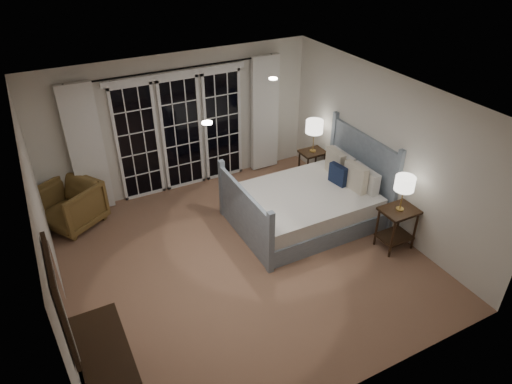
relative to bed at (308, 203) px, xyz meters
name	(u,v)px	position (x,y,z in m)	size (l,w,h in m)	color
floor	(243,259)	(-1.41, -0.41, -0.34)	(5.00, 5.00, 0.00)	#8B634B
ceiling	(240,101)	(-1.41, -0.41, 2.16)	(5.00, 5.00, 0.00)	white
wall_left	(47,241)	(-3.91, -0.41, 0.91)	(0.02, 5.00, 2.50)	silver
wall_right	(384,150)	(1.09, -0.41, 0.91)	(0.02, 5.00, 2.50)	silver
wall_back	(180,123)	(-1.41, 2.09, 0.91)	(5.00, 0.02, 2.50)	silver
wall_front	(357,310)	(-1.41, -2.91, 0.91)	(5.00, 0.02, 2.50)	silver
french_doors	(182,132)	(-1.41, 2.05, 0.75)	(2.50, 0.04, 2.20)	black
curtain_rod	(177,69)	(-1.41, 1.99, 1.91)	(0.03, 0.03, 3.50)	black
curtain_left	(87,150)	(-3.06, 1.97, 0.81)	(0.55, 0.10, 2.25)	white
curtain_right	(265,114)	(0.24, 1.97, 0.81)	(0.55, 0.10, 2.25)	white
downlight_a	(273,79)	(-0.61, 0.19, 2.15)	(0.12, 0.12, 0.01)	white
downlight_b	(207,123)	(-2.01, -0.81, 2.15)	(0.12, 0.12, 0.01)	white
bed	(308,203)	(0.00, 0.00, 0.00)	(2.30, 1.66, 1.35)	gray
nightstand_left	(397,222)	(0.80, -1.22, 0.12)	(0.53, 0.43, 0.69)	#321D10
nightstand_right	(312,161)	(0.82, 1.14, 0.06)	(0.46, 0.37, 0.60)	#321D10
lamp_left	(405,184)	(0.80, -1.22, 0.80)	(0.29, 0.29, 0.56)	tan
lamp_right	(314,127)	(0.82, 1.14, 0.76)	(0.32, 0.32, 0.62)	tan
armchair	(71,205)	(-3.51, 1.69, 0.05)	(0.83, 0.85, 0.78)	brown
dresser	(110,373)	(-3.64, -1.83, 0.06)	(0.48, 1.13, 0.80)	#321D10
mirror	(61,301)	(-3.88, -1.83, 1.21)	(0.05, 0.85, 1.00)	#321D10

